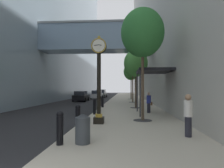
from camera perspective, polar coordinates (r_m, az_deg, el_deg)
ground_plane at (r=30.09m, az=-1.08°, el=-5.07°), size 110.00×110.00×0.00m
sidewalk_right at (r=32.97m, az=4.45°, el=-4.60°), size 5.85×80.00×0.14m
street_clock at (r=10.94m, az=-3.79°, el=2.60°), size 0.84×0.55×4.83m
bollard_nearest at (r=7.20m, az=-14.74°, el=-11.84°), size 0.25×0.25×1.16m
bollard_second at (r=9.67m, az=-9.78°, el=-9.07°), size 0.25×0.25×1.16m
bollard_fourth at (r=14.76m, az=-5.02°, el=-6.32°), size 0.25×0.25×1.16m
bollard_fifth at (r=17.33m, az=-3.70°, el=-5.54°), size 0.25×0.25×1.16m
bollard_sixth at (r=19.91m, az=-2.73°, el=-4.96°), size 0.25×0.25×1.16m
street_tree_near at (r=12.46m, az=8.74°, el=14.25°), size 2.59×2.59×6.76m
street_tree_mid_near at (r=19.59m, az=6.84°, el=5.89°), size 2.33×2.33×5.70m
street_tree_mid_far at (r=27.06m, az=5.98°, el=5.30°), size 1.82×1.82×6.08m
street_tree_far at (r=34.45m, az=5.49°, el=3.52°), size 2.56×2.56×6.21m
trash_bin at (r=7.20m, az=-8.40°, el=-12.43°), size 0.53×0.53×1.05m
pedestrian_walking at (r=15.74m, az=10.54°, el=-5.16°), size 0.50×0.40×1.59m
pedestrian_by_clock at (r=8.56m, az=21.03°, el=-8.09°), size 0.37×0.37×1.70m
storefront_awning at (r=15.14m, az=11.71°, el=3.44°), size 2.40×3.60×3.30m
car_white_near at (r=37.41m, az=-4.35°, el=-3.09°), size 2.03×4.38×1.60m
car_black_mid at (r=31.27m, az=-8.88°, el=-3.49°), size 2.06×4.40×1.58m
car_grey_far at (r=42.22m, az=-3.13°, el=-2.80°), size 2.20×4.27×1.72m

